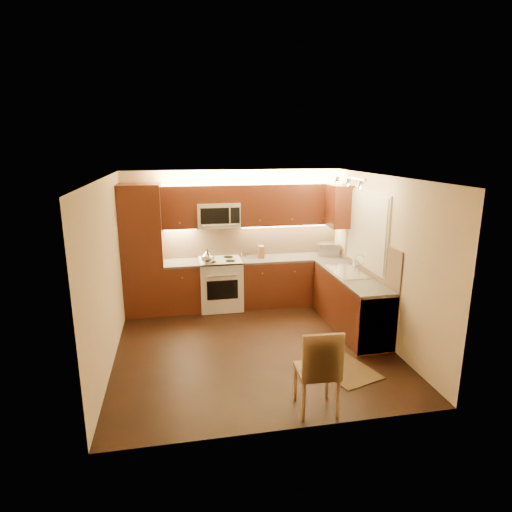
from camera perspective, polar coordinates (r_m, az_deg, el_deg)
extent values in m
cube|color=black|center=(6.57, -0.39, -11.87)|extent=(4.00, 4.00, 0.01)
cube|color=beige|center=(5.91, -0.44, 10.42)|extent=(4.00, 4.00, 0.01)
cube|color=beige|center=(8.04, -2.99, 2.48)|extent=(4.00, 0.01, 2.50)
cube|color=beige|center=(4.28, 4.49, -8.48)|extent=(4.00, 0.01, 2.50)
cube|color=beige|center=(6.10, -19.23, -2.21)|extent=(0.01, 4.00, 2.50)
cube|color=beige|center=(6.76, 16.49, -0.41)|extent=(0.01, 4.00, 2.50)
cube|color=#4C2010|center=(7.72, -14.88, 0.74)|extent=(0.70, 0.60, 2.30)
cube|color=#4C2010|center=(7.90, -9.76, -4.11)|extent=(0.62, 0.60, 0.86)
cube|color=#3C3937|center=(7.77, -9.90, -0.96)|extent=(0.62, 0.60, 0.04)
cube|color=#4C2010|center=(8.17, 4.63, -3.31)|extent=(1.92, 0.60, 0.86)
cube|color=#3C3937|center=(8.05, 4.69, -0.25)|extent=(1.92, 0.60, 0.04)
cube|color=#4C2010|center=(7.22, 12.46, -6.03)|extent=(0.60, 2.00, 0.86)
cube|color=#3C3937|center=(7.08, 12.66, -2.61)|extent=(0.60, 2.00, 0.04)
cube|color=silver|center=(6.63, 14.84, -8.06)|extent=(0.58, 0.60, 0.84)
cube|color=tan|center=(8.10, -0.52, 2.22)|extent=(3.30, 0.02, 0.60)
cube|color=tan|center=(7.12, 14.95, 0.01)|extent=(0.02, 2.00, 0.60)
cube|color=#4C2010|center=(7.69, -10.24, 6.45)|extent=(0.62, 0.35, 0.75)
cube|color=#4C2010|center=(7.97, 4.60, 6.90)|extent=(1.92, 0.35, 0.75)
cube|color=#4C2010|center=(7.70, -5.13, 8.28)|extent=(0.76, 0.35, 0.31)
cube|color=#4C2010|center=(7.82, 11.02, 6.54)|extent=(0.35, 0.50, 0.75)
cube|color=silver|center=(7.16, 14.60, 3.40)|extent=(0.03, 1.44, 1.24)
cube|color=silver|center=(7.15, 14.46, 3.40)|extent=(0.02, 1.36, 1.16)
cube|color=silver|center=(6.74, 12.21, 10.26)|extent=(0.04, 1.20, 0.03)
cube|color=silver|center=(8.24, 9.62, 0.91)|extent=(0.44, 0.37, 0.23)
cube|color=#946343|center=(7.95, 0.66, 0.59)|extent=(0.10, 0.16, 0.22)
cylinder|color=silver|center=(8.03, -1.87, 0.28)|extent=(0.05, 0.05, 0.10)
cylinder|color=brown|center=(8.14, 0.88, 0.45)|extent=(0.06, 0.06, 0.09)
cylinder|color=silver|center=(8.06, 0.44, 0.31)|extent=(0.05, 0.05, 0.09)
cylinder|color=brown|center=(8.05, -1.41, 0.27)|extent=(0.04, 0.04, 0.09)
imported|color=silver|center=(7.53, 13.10, -0.80)|extent=(0.09, 0.09, 0.17)
cube|color=black|center=(6.08, 11.52, -14.43)|extent=(0.88, 1.09, 0.01)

